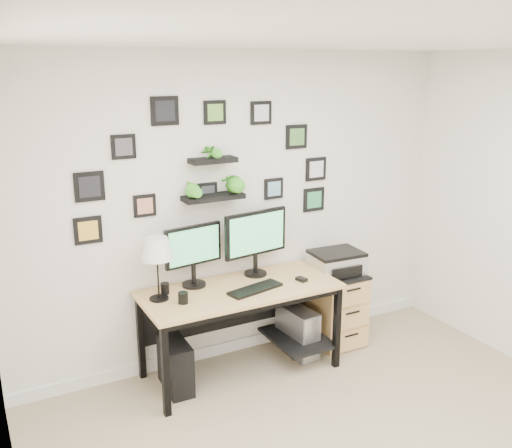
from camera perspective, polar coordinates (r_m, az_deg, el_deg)
room at (r=5.26m, az=-1.27°, el=-11.79°), size 4.00×4.00×4.00m
desk at (r=4.69m, az=-1.39°, el=-7.58°), size 1.60×0.70×0.75m
monitor_left at (r=4.56m, az=-6.28°, el=-2.71°), size 0.50×0.22×0.51m
monitor_right at (r=4.76m, az=-0.01°, el=-1.37°), size 0.60×0.22×0.56m
keyboard at (r=4.54m, az=-0.08°, el=-6.51°), size 0.49×0.25×0.02m
mouse at (r=4.75m, az=4.57°, el=-5.54°), size 0.08×0.10×0.03m
table_lamp at (r=4.31m, az=-9.90°, el=-2.59°), size 0.24×0.24×0.49m
mug at (r=4.34m, az=-7.30°, el=-7.34°), size 0.08×0.08×0.09m
pen_cup at (r=4.53m, az=-9.09°, el=-6.38°), size 0.07×0.07×0.09m
pc_tower_black at (r=4.65m, az=-8.06°, el=-13.79°), size 0.19×0.41×0.41m
pc_tower_grey at (r=5.12m, az=4.18°, el=-10.65°), size 0.22×0.44×0.43m
file_cabinet at (r=5.32m, az=7.89°, el=-8.22°), size 0.43×0.53×0.67m
printer at (r=5.15m, az=8.06°, el=-3.81°), size 0.46×0.38×0.20m
wall_decor at (r=4.58m, az=-4.22°, el=5.29°), size 2.23×0.18×1.07m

